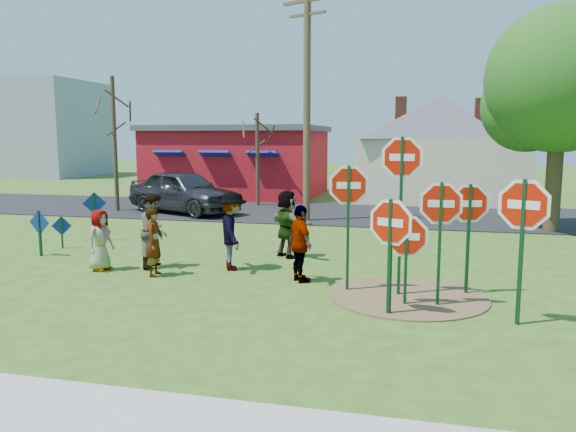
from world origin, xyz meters
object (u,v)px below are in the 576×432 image
(leafy_tree, at_px, (564,87))
(person_a, at_px, (100,240))
(stop_sign_c, at_px, (441,216))
(stop_sign_a, at_px, (391,231))
(stop_sign_b, at_px, (402,175))
(stop_sign_d, at_px, (469,212))
(suv, at_px, (184,191))
(person_b, at_px, (154,242))
(utility_pole, at_px, (307,100))

(leafy_tree, bearing_deg, person_a, -144.39)
(stop_sign_c, bearing_deg, stop_sign_a, -140.54)
(stop_sign_a, distance_m, stop_sign_b, 1.64)
(stop_sign_c, relative_size, stop_sign_d, 1.04)
(stop_sign_a, height_order, suv, stop_sign_a)
(stop_sign_c, xyz_separation_m, stop_sign_d, (0.59, 1.00, -0.03))
(stop_sign_b, height_order, stop_sign_d, stop_sign_b)
(stop_sign_b, relative_size, person_a, 2.26)
(person_b, height_order, leafy_tree, leafy_tree)
(stop_sign_d, bearing_deg, person_a, 167.86)
(stop_sign_a, relative_size, utility_pole, 0.26)
(stop_sign_a, xyz_separation_m, person_b, (-5.54, 1.69, -0.74))
(suv, bearing_deg, person_a, -142.68)
(stop_sign_b, distance_m, utility_pole, 10.79)
(stop_sign_d, xyz_separation_m, suv, (-10.94, 10.34, -0.77))
(stop_sign_d, relative_size, person_b, 1.52)
(person_b, relative_size, suv, 0.30)
(utility_pole, bearing_deg, leafy_tree, -3.85)
(stop_sign_a, distance_m, leafy_tree, 12.13)
(stop_sign_d, height_order, utility_pole, utility_pole)
(stop_sign_a, relative_size, stop_sign_c, 0.90)
(person_a, height_order, leafy_tree, leafy_tree)
(stop_sign_c, relative_size, person_b, 1.58)
(person_a, distance_m, utility_pole, 10.55)
(utility_pole, bearing_deg, stop_sign_b, -67.89)
(stop_sign_b, xyz_separation_m, leafy_tree, (4.87, 9.20, 2.41))
(stop_sign_a, distance_m, person_a, 7.38)
(suv, bearing_deg, stop_sign_b, -114.05)
(suv, distance_m, utility_pole, 6.78)
(stop_sign_a, bearing_deg, person_a, -170.57)
(stop_sign_b, bearing_deg, utility_pole, 115.53)
(suv, relative_size, utility_pole, 0.61)
(stop_sign_d, height_order, person_b, stop_sign_d)
(stop_sign_c, distance_m, person_a, 8.12)
(stop_sign_c, bearing_deg, suv, 130.86)
(person_a, bearing_deg, stop_sign_c, -86.12)
(utility_pole, bearing_deg, suv, 170.08)
(suv, xyz_separation_m, utility_pole, (5.59, -0.98, 3.71))
(person_a, relative_size, leafy_tree, 0.20)
(stop_sign_b, bearing_deg, stop_sign_d, 21.09)
(stop_sign_a, distance_m, stop_sign_c, 1.19)
(leafy_tree, bearing_deg, stop_sign_d, -111.81)
(leafy_tree, bearing_deg, utility_pole, 176.15)
(stop_sign_d, distance_m, person_b, 7.08)
(stop_sign_a, bearing_deg, suv, 152.30)
(stop_sign_d, xyz_separation_m, leafy_tree, (3.51, 8.77, 3.18))
(person_a, bearing_deg, suv, 24.83)
(stop_sign_c, distance_m, leafy_tree, 11.05)
(person_a, distance_m, person_b, 1.57)
(stop_sign_b, relative_size, stop_sign_c, 1.34)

